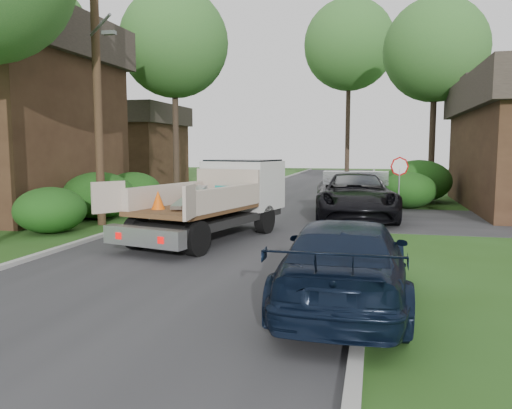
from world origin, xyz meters
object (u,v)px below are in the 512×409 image
object	(u,v)px
tree_center_far	(349,45)
black_pickup	(355,196)
tree_left_back	(34,34)
navy_suv	(345,262)
tree_left_far	(174,43)
flatbed_truck	(225,195)
stop_sign	(399,175)
tree_right_far	(436,50)
utility_pole	(97,82)
house_left_far	(126,145)

from	to	relation	value
tree_center_far	black_pickup	xyz separation A→B (m)	(1.50, -21.07, -10.06)
tree_left_back	navy_suv	size ratio (longest dim) A/B	2.23
tree_left_far	flatbed_truck	size ratio (longest dim) A/B	1.78
stop_sign	flatbed_truck	size ratio (longest dim) A/B	0.36
flatbed_truck	black_pickup	xyz separation A→B (m)	(3.91, 5.01, -0.40)
flatbed_truck	stop_sign	bearing A→B (deg)	56.32
tree_right_far	tree_left_back	distance (m)	22.62
stop_sign	black_pickup	world-z (taller)	stop_sign
navy_suv	black_pickup	bearing A→B (deg)	-88.27
tree_center_far	flatbed_truck	world-z (taller)	tree_center_far
stop_sign	tree_center_far	distance (m)	23.15
stop_sign	utility_pole	world-z (taller)	utility_pole
tree_right_far	stop_sign	bearing A→B (deg)	-101.81
stop_sign	navy_suv	xyz separation A→B (m)	(-1.40, -11.55, -1.00)
tree_center_far	black_pickup	world-z (taller)	tree_center_far
tree_left_far	tree_right_far	size ratio (longest dim) A/B	1.06
utility_pole	tree_left_back	size ratio (longest dim) A/B	0.83
tree_left_far	house_left_far	bearing A→B (deg)	140.19
tree_right_far	black_pickup	bearing A→B (deg)	-109.88
tree_left_back	flatbed_truck	bearing A→B (deg)	-33.74
utility_pole	tree_center_far	bearing A→B (deg)	73.35
house_left_far	tree_center_far	bearing A→B (deg)	27.30
house_left_far	tree_center_far	distance (m)	19.16
flatbed_truck	tree_right_far	bearing A→B (deg)	77.97
black_pickup	utility_pole	bearing A→B (deg)	-162.09
utility_pole	flatbed_truck	xyz separation A→B (m)	(5.07, -1.06, -3.85)
black_pickup	tree_left_far	bearing A→B (deg)	137.90
tree_right_far	utility_pole	bearing A→B (deg)	-130.84
tree_right_far	navy_suv	world-z (taller)	tree_right_far
black_pickup	house_left_far	bearing A→B (deg)	136.61
house_left_far	flatbed_truck	xyz separation A→B (m)	(13.09, -18.08, -1.73)
tree_right_far	tree_center_far	xyz separation A→B (m)	(-5.50, 10.00, 2.50)
tree_right_far	black_pickup	distance (m)	13.99
house_left_far	utility_pole	bearing A→B (deg)	-64.77
flatbed_truck	utility_pole	bearing A→B (deg)	-177.66
utility_pole	house_left_far	bearing A→B (deg)	115.23
tree_right_far	flatbed_truck	distance (m)	19.30
tree_left_far	utility_pole	bearing A→B (deg)	-80.46
black_pickup	tree_right_far	bearing A→B (deg)	64.29
tree_left_far	flatbed_truck	distance (m)	16.73
utility_pole	black_pickup	xyz separation A→B (m)	(8.98, 3.95, -4.26)
tree_left_far	black_pickup	size ratio (longest dim) A/B	1.85
house_left_far	tree_left_back	distance (m)	10.79
tree_left_far	navy_suv	size ratio (longest dim) A/B	2.27
tree_right_far	tree_left_back	bearing A→B (deg)	-161.97
tree_left_back	stop_sign	bearing A→B (deg)	-11.77
tree_left_far	navy_suv	world-z (taller)	tree_left_far
flatbed_truck	navy_suv	world-z (taller)	flatbed_truck
navy_suv	stop_sign	bearing A→B (deg)	-96.69
stop_sign	house_left_far	world-z (taller)	house_left_far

